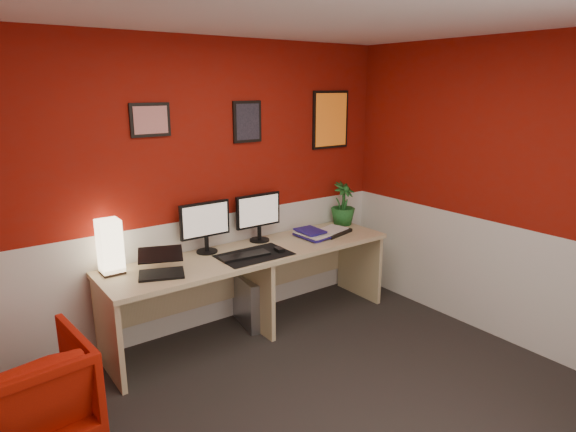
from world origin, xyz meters
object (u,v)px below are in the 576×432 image
object	(u,v)px
laptop	(161,262)
monitor_right	(259,210)
armchair	(26,394)
desk	(254,290)
monitor_left	(206,219)
zen_tray	(332,232)
pc_tower	(252,300)
shoji_lamp	(110,248)
potted_plant	(343,204)

from	to	relation	value
laptop	monitor_right	distance (m)	1.11
laptop	armchair	bearing A→B (deg)	-139.68
desk	monitor_right	world-z (taller)	monitor_right
monitor_left	zen_tray	world-z (taller)	monitor_left
monitor_left	pc_tower	size ratio (longest dim) A/B	1.29
monitor_left	pc_tower	bearing A→B (deg)	-15.87
shoji_lamp	pc_tower	world-z (taller)	shoji_lamp
monitor_right	armchair	distance (m)	2.28
zen_tray	potted_plant	distance (m)	0.40
shoji_lamp	armchair	bearing A→B (deg)	-140.29
laptop	pc_tower	bearing A→B (deg)	32.28
monitor_right	desk	bearing A→B (deg)	-132.75
monitor_right	zen_tray	xyz separation A→B (m)	(0.69, -0.21, -0.28)
potted_plant	armchair	xyz separation A→B (m)	(-3.07, -0.60, -0.62)
pc_tower	armchair	world-z (taller)	armchair
monitor_left	armchair	world-z (taller)	monitor_left
monitor_right	potted_plant	world-z (taller)	monitor_right
monitor_right	zen_tray	size ratio (longest dim) A/B	1.66
shoji_lamp	zen_tray	distance (m)	2.05
shoji_lamp	laptop	size ratio (longest dim) A/B	1.21
laptop	potted_plant	distance (m)	2.06
armchair	zen_tray	bearing A→B (deg)	-176.64
monitor_left	monitor_right	bearing A→B (deg)	0.62
potted_plant	shoji_lamp	bearing A→B (deg)	179.60
desk	pc_tower	size ratio (longest dim) A/B	5.78
desk	pc_tower	distance (m)	0.18
monitor_right	potted_plant	size ratio (longest dim) A/B	1.34
armchair	monitor_left	bearing A→B (deg)	-163.23
shoji_lamp	pc_tower	bearing A→B (deg)	-4.36
monitor_right	zen_tray	distance (m)	0.77
shoji_lamp	monitor_right	distance (m)	1.34
monitor_right	armchair	world-z (taller)	monitor_right
desk	potted_plant	xyz separation A→B (m)	(1.19, 0.18, 0.58)
shoji_lamp	pc_tower	xyz separation A→B (m)	(1.18, -0.09, -0.70)
monitor_left	pc_tower	world-z (taller)	monitor_left
zen_tray	armchair	world-z (taller)	zen_tray
monitor_right	pc_tower	world-z (taller)	monitor_right
desk	pc_tower	world-z (taller)	desk
monitor_left	zen_tray	bearing A→B (deg)	-9.27
desk	armchair	world-z (taller)	desk
shoji_lamp	pc_tower	distance (m)	1.37
armchair	monitor_right	bearing A→B (deg)	-168.44
shoji_lamp	potted_plant	xyz separation A→B (m)	(2.33, -0.02, 0.02)
armchair	laptop	bearing A→B (deg)	-166.45
potted_plant	pc_tower	xyz separation A→B (m)	(-1.15, -0.07, -0.72)
desk	armchair	size ratio (longest dim) A/B	3.67
monitor_right	armchair	size ratio (longest dim) A/B	0.82
laptop	monitor_left	size ratio (longest dim) A/B	0.57
monitor_left	armchair	xyz separation A→B (m)	(-1.54, -0.63, -0.70)
desk	laptop	size ratio (longest dim) A/B	7.88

